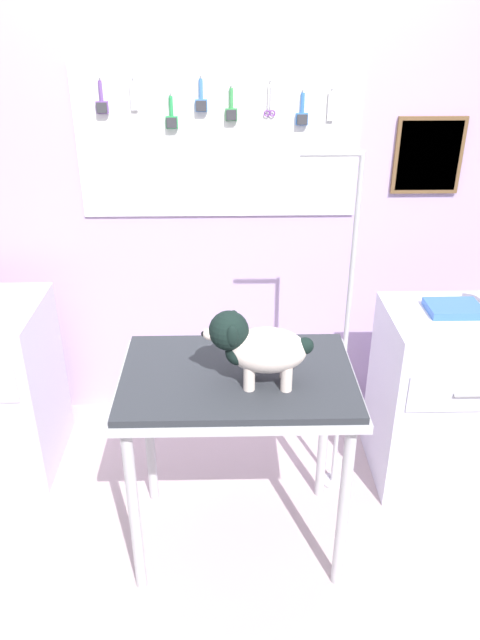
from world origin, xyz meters
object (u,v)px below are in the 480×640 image
(grooming_table, at_px, (238,393))
(cabinet_right, at_px, (449,397))
(grooming_arm, at_px, (342,351))
(dog, at_px, (256,347))

(grooming_table, distance_m, cabinet_right, 1.16)
(grooming_arm, height_order, dog, grooming_arm)
(grooming_arm, distance_m, dog, 0.63)
(grooming_table, bearing_deg, dog, -47.69)
(grooming_table, xyz_separation_m, cabinet_right, (1.03, 0.42, -0.32))
(grooming_table, relative_size, cabinet_right, 1.04)
(dog, relative_size, cabinet_right, 0.46)
(grooming_table, relative_size, dog, 2.26)
(cabinet_right, bearing_deg, grooming_table, -157.81)
(dog, bearing_deg, cabinet_right, 27.06)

